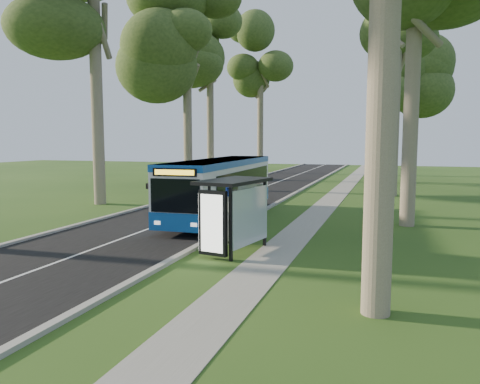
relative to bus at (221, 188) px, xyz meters
The scene contains 17 objects.
ground 5.85m from the bus, 74.39° to the right, with size 120.00×120.00×0.00m, color #274916.
road 5.21m from the bus, 113.47° to the left, with size 7.00×100.00×0.02m, color black.
kerb_east 5.03m from the bus, 71.60° to the left, with size 0.25×100.00×0.12m, color #9E9B93.
kerb_west 7.29m from the bus, 140.22° to the left, with size 0.25×100.00×0.12m, color #9E9B93.
centre_line 5.20m from the bus, 113.47° to the left, with size 0.12×100.00×0.01m, color white.
footpath 6.60m from the bus, 45.29° to the left, with size 1.50×100.00×0.02m, color gray.
bus is the anchor object (origin of this frame).
bus_stop_sign 6.28m from the bus, 66.92° to the right, with size 0.12×0.35×2.52m.
bus_shelter 7.75m from the bus, 66.32° to the right, with size 2.17×3.26×2.58m.
litter_bin 3.09m from the bus, 37.27° to the right, with size 0.53×0.53×0.94m.
car_white 16.97m from the bus, 113.69° to the left, with size 1.64×4.06×1.38m, color silver.
car_silver 22.95m from the bus, 108.37° to the left, with size 1.79×5.14×1.69m, color #B2B4BB.
tree_west_c 17.83m from the bus, 120.77° to the left, with size 5.20×5.20×15.86m.
tree_west_d 26.74m from the bus, 112.79° to the left, with size 5.20×5.20×16.65m.
tree_west_e 35.12m from the bus, 102.10° to the left, with size 5.20×5.20×17.16m.
tree_east_c 18.66m from the bus, 56.49° to the left, with size 5.20×5.20×16.96m.
tree_east_d 27.53m from the bus, 68.82° to the left, with size 5.20×5.20×12.88m.
Camera 1 is at (6.75, -16.80, 3.96)m, focal length 35.00 mm.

